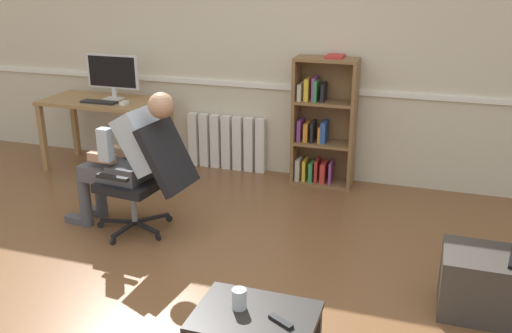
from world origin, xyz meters
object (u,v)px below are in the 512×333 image
at_px(keyboard, 99,102).
at_px(coffee_table, 255,324).
at_px(computer_mouse, 124,103).
at_px(imac_monitor, 112,73).
at_px(spare_remote, 281,321).
at_px(drinking_glass, 239,299).
at_px(computer_desk, 105,110).
at_px(person_seated, 128,156).
at_px(office_chair, 148,174).
at_px(radiator, 226,142).
at_px(bookshelf, 321,125).

distance_m(keyboard, coffee_table, 3.52).
height_order(computer_mouse, coffee_table, computer_mouse).
height_order(imac_monitor, spare_remote, imac_monitor).
relative_size(imac_monitor, drinking_glass, 5.21).
xyz_separation_m(computer_desk, person_seated, (1.00, -1.24, -0.01)).
bearing_deg(keyboard, computer_mouse, 4.12).
relative_size(computer_mouse, spare_remote, 0.67).
relative_size(office_chair, coffee_table, 1.50).
bearing_deg(coffee_table, radiator, 113.60).
height_order(computer_mouse, person_seated, person_seated).
xyz_separation_m(bookshelf, coffee_table, (0.26, -2.89, -0.28)).
height_order(office_chair, spare_remote, office_chair).
height_order(computer_desk, office_chair, office_chair).
bearing_deg(coffee_table, computer_mouse, 131.64).
distance_m(computer_desk, radiator, 1.32).
distance_m(imac_monitor, person_seated, 1.65).
height_order(bookshelf, coffee_table, bookshelf).
bearing_deg(imac_monitor, office_chair, -50.65).
bearing_deg(office_chair, imac_monitor, -134.86).
bearing_deg(spare_remote, radiator, -125.18).
xyz_separation_m(bookshelf, spare_remote, (0.41, -2.92, -0.21)).
bearing_deg(spare_remote, office_chair, -103.56).
xyz_separation_m(radiator, coffee_table, (1.31, -2.99, 0.03)).
relative_size(computer_desk, spare_remote, 8.59).
distance_m(computer_desk, bookshelf, 2.27).
height_order(bookshelf, radiator, bookshelf).
distance_m(radiator, coffee_table, 3.26).
xyz_separation_m(bookshelf, radiator, (-1.04, 0.10, -0.31)).
relative_size(drinking_glass, spare_remote, 0.75).
relative_size(keyboard, drinking_glass, 3.38).
relative_size(computer_desk, bookshelf, 1.00).
bearing_deg(office_chair, keyboard, -128.60).
bearing_deg(spare_remote, person_seated, -100.76).
relative_size(computer_desk, coffee_table, 2.02).
xyz_separation_m(bookshelf, drinking_glass, (0.17, -2.86, -0.16)).
distance_m(computer_desk, drinking_glass, 3.53).
height_order(person_seated, spare_remote, person_seated).
height_order(keyboard, office_chair, office_chair).
bearing_deg(drinking_glass, computer_mouse, 130.67).
height_order(computer_mouse, office_chair, office_chair).
height_order(computer_mouse, bookshelf, bookshelf).
relative_size(keyboard, coffee_table, 0.59).
distance_m(keyboard, person_seated, 1.47).
bearing_deg(person_seated, bookshelf, 146.58).
xyz_separation_m(imac_monitor, spare_remote, (2.58, -2.70, -0.64)).
xyz_separation_m(computer_mouse, spare_remote, (2.35, -2.51, -0.39)).
bearing_deg(imac_monitor, spare_remote, -46.35).
height_order(computer_mouse, radiator, computer_mouse).
distance_m(drinking_glass, spare_remote, 0.26).
bearing_deg(radiator, spare_remote, -64.30).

